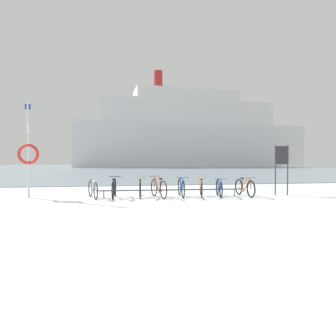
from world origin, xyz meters
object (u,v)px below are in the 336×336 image
at_px(bicycle_0, 93,189).
at_px(bicycle_6, 219,188).
at_px(bicycle_7, 245,187).
at_px(bicycle_4, 181,188).
at_px(rescue_post, 28,152).
at_px(ferry_ship, 189,136).
at_px(bicycle_5, 201,188).
at_px(info_sign, 282,161).
at_px(bicycle_2, 140,188).
at_px(bicycle_3, 158,188).
at_px(bicycle_1, 114,188).

xyz_separation_m(bicycle_0, bicycle_6, (4.95, -0.25, -0.01)).
bearing_deg(bicycle_7, bicycle_4, 174.80).
bearing_deg(rescue_post, ferry_ship, 70.59).
xyz_separation_m(bicycle_5, bicycle_6, (0.68, -0.24, -0.01)).
bearing_deg(bicycle_0, bicycle_7, -3.21).
distance_m(bicycle_0, ferry_ship, 64.03).
height_order(bicycle_0, bicycle_7, bicycle_7).
xyz_separation_m(bicycle_4, info_sign, (4.24, -0.15, 1.06)).
distance_m(bicycle_2, bicycle_7, 4.20).
relative_size(bicycle_2, info_sign, 0.77).
bearing_deg(bicycle_0, bicycle_3, -4.78).
bearing_deg(bicycle_3, bicycle_0, 175.22).
relative_size(bicycle_6, info_sign, 0.75).
distance_m(bicycle_0, info_sign, 7.74).
xyz_separation_m(bicycle_3, bicycle_5, (1.77, 0.20, -0.03)).
xyz_separation_m(bicycle_1, bicycle_6, (4.15, -0.24, -0.03)).
xyz_separation_m(info_sign, ferry_ship, (11.12, 60.99, 6.50)).
relative_size(bicycle_2, bicycle_3, 0.94).
bearing_deg(bicycle_7, bicycle_1, 176.44).
bearing_deg(bicycle_0, bicycle_4, -1.70).
height_order(bicycle_4, bicycle_6, bicycle_4).
distance_m(bicycle_2, bicycle_4, 1.62).
height_order(bicycle_3, bicycle_6, bicycle_3).
relative_size(bicycle_1, ferry_ship, 0.03).
distance_m(bicycle_0, bicycle_6, 4.95).
xyz_separation_m(info_sign, rescue_post, (-10.10, 0.75, 0.34)).
distance_m(bicycle_1, bicycle_6, 4.16).
bearing_deg(bicycle_2, ferry_ship, 74.36).
bearing_deg(bicycle_5, bicycle_4, -174.00).
relative_size(bicycle_0, bicycle_5, 1.03).
relative_size(bicycle_0, bicycle_7, 0.93).
bearing_deg(bicycle_1, ferry_ship, 73.50).
bearing_deg(bicycle_7, bicycle_2, 174.51).
distance_m(bicycle_5, bicycle_6, 0.72).
xyz_separation_m(bicycle_7, ferry_ship, (12.80, 61.08, 7.57)).
bearing_deg(bicycle_1, bicycle_0, 179.10).
height_order(bicycle_3, rescue_post, rescue_post).
bearing_deg(ferry_ship, bicycle_2, -105.64).
xyz_separation_m(bicycle_0, info_sign, (7.66, -0.25, 1.08)).
xyz_separation_m(bicycle_2, bicycle_4, (1.61, -0.17, 0.02)).
height_order(bicycle_0, bicycle_1, bicycle_1).
distance_m(bicycle_0, bicycle_5, 4.27).
relative_size(bicycle_4, info_sign, 0.79).
bearing_deg(bicycle_2, bicycle_0, -177.88).
bearing_deg(bicycle_3, bicycle_1, 173.42).
bearing_deg(bicycle_6, ferry_ship, 77.21).
bearing_deg(rescue_post, bicycle_6, -5.84).
relative_size(bicycle_3, bicycle_7, 0.98).
distance_m(bicycle_0, bicycle_2, 1.81).
height_order(bicycle_3, bicycle_4, bicycle_3).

